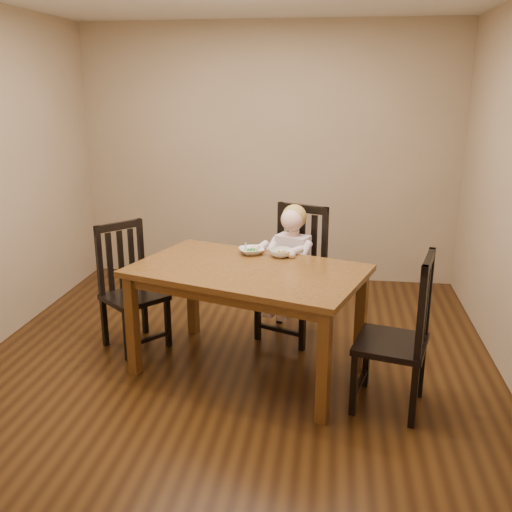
# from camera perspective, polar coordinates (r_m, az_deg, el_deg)

# --- Properties ---
(room) EXTENTS (4.01, 4.01, 2.71)m
(room) POSITION_cam_1_polar(r_m,az_deg,el_deg) (4.18, -2.06, 6.85)
(room) COLOR #3C220C
(room) RESTS_ON ground
(dining_table) EXTENTS (1.84, 1.43, 0.81)m
(dining_table) POSITION_cam_1_polar(r_m,az_deg,el_deg) (4.11, -0.84, -2.46)
(dining_table) COLOR #462510
(dining_table) RESTS_ON room
(chair_child) EXTENTS (0.62, 0.61, 1.11)m
(chair_child) POSITION_cam_1_polar(r_m,az_deg,el_deg) (4.81, 3.84, -1.93)
(chair_child) COLOR black
(chair_child) RESTS_ON room
(chair_left) EXTENTS (0.60, 0.60, 1.02)m
(chair_left) POSITION_cam_1_polar(r_m,az_deg,el_deg) (4.73, -12.42, -3.21)
(chair_left) COLOR black
(chair_left) RESTS_ON room
(chair_right) EXTENTS (0.54, 0.55, 1.07)m
(chair_right) POSITION_cam_1_polar(r_m,az_deg,el_deg) (3.83, 14.21, -7.82)
(chair_right) COLOR black
(chair_right) RESTS_ON room
(toddler) EXTENTS (0.49, 0.54, 0.60)m
(toddler) POSITION_cam_1_polar(r_m,az_deg,el_deg) (4.71, 3.57, -0.32)
(toddler) COLOR silver
(toddler) RESTS_ON chair_child
(bowl_peas) EXTENTS (0.25, 0.25, 0.05)m
(bowl_peas) POSITION_cam_1_polar(r_m,az_deg,el_deg) (4.41, -0.45, 0.52)
(bowl_peas) COLOR white
(bowl_peas) RESTS_ON dining_table
(bowl_veg) EXTENTS (0.22, 0.22, 0.06)m
(bowl_veg) POSITION_cam_1_polar(r_m,az_deg,el_deg) (4.35, 2.49, 0.31)
(bowl_veg) COLOR white
(bowl_veg) RESTS_ON dining_table
(fork) EXTENTS (0.03, 0.12, 0.05)m
(fork) POSITION_cam_1_polar(r_m,az_deg,el_deg) (4.41, -1.03, 0.77)
(fork) COLOR silver
(fork) RESTS_ON bowl_peas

